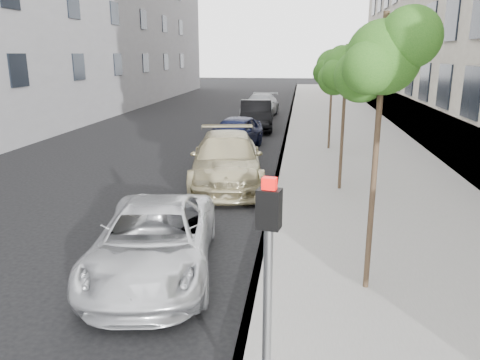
% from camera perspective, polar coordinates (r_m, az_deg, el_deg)
% --- Properties ---
extents(ground, '(160.00, 160.00, 0.00)m').
position_cam_1_polar(ground, '(7.95, -8.19, -17.24)').
color(ground, black).
rests_on(ground, ground).
extents(sidewalk, '(6.40, 72.00, 0.14)m').
position_cam_1_polar(sidewalk, '(30.81, 11.88, 7.06)').
color(sidewalk, gray).
rests_on(sidewalk, ground).
extents(curb, '(0.15, 72.00, 0.14)m').
position_cam_1_polar(curb, '(30.73, 6.02, 7.27)').
color(curb, '#9E9B93').
rests_on(curb, ground).
extents(tree_near, '(1.58, 1.38, 4.82)m').
position_cam_1_polar(tree_near, '(8.05, 17.24, 14.02)').
color(tree_near, '#38281C').
rests_on(tree_near, sidewalk).
extents(tree_mid, '(1.70, 1.50, 4.51)m').
position_cam_1_polar(tree_mid, '(14.50, 12.91, 13.10)').
color(tree_mid, '#38281C').
rests_on(tree_mid, sidewalk).
extents(tree_far, '(1.74, 1.54, 4.46)m').
position_cam_1_polar(tree_far, '(20.99, 11.30, 13.50)').
color(tree_far, '#38281C').
rests_on(tree_far, sidewalk).
extents(signal_pole, '(0.27, 0.22, 2.90)m').
position_cam_1_polar(signal_pole, '(5.06, 3.42, -11.55)').
color(signal_pole, '#939699').
rests_on(signal_pole, sidewalk).
extents(minivan, '(2.95, 5.16, 1.36)m').
position_cam_1_polar(minivan, '(9.45, -10.42, -7.22)').
color(minivan, silver).
rests_on(minivan, ground).
extents(suv, '(3.14, 5.99, 1.66)m').
position_cam_1_polar(suv, '(15.60, -1.64, 2.53)').
color(suv, '#BFB388').
rests_on(suv, ground).
extents(sedan_blue, '(2.45, 4.70, 1.53)m').
position_cam_1_polar(sedan_blue, '(21.22, -0.58, 5.73)').
color(sedan_blue, black).
rests_on(sedan_blue, ground).
extents(sedan_black, '(2.24, 5.16, 1.65)m').
position_cam_1_polar(sedan_black, '(27.06, 1.95, 7.90)').
color(sedan_black, black).
rests_on(sedan_black, ground).
extents(sedan_rear, '(2.49, 5.43, 1.54)m').
position_cam_1_polar(sedan_rear, '(32.78, 2.51, 9.06)').
color(sedan_rear, gray).
rests_on(sedan_rear, ground).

